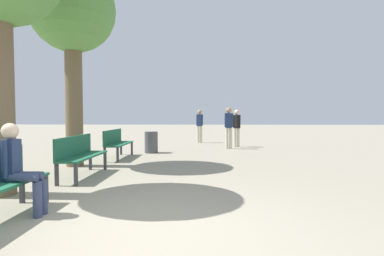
# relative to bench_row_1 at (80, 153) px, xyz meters

# --- Properties ---
(ground_plane) EXTENTS (80.00, 80.00, 0.00)m
(ground_plane) POSITION_rel_bench_row_1_xyz_m (2.06, -3.14, -0.54)
(ground_plane) COLOR gray
(bench_row_1) EXTENTS (0.47, 1.84, 0.91)m
(bench_row_1) POSITION_rel_bench_row_1_xyz_m (0.00, 0.00, 0.00)
(bench_row_1) COLOR #1E6042
(bench_row_1) RESTS_ON ground_plane
(bench_row_2) EXTENTS (0.47, 1.84, 0.91)m
(bench_row_2) POSITION_rel_bench_row_1_xyz_m (0.00, 2.86, 0.00)
(bench_row_2) COLOR #1E6042
(bench_row_2) RESTS_ON ground_plane
(tree_row_1) EXTENTS (2.24, 2.24, 5.29)m
(tree_row_1) POSITION_rel_bench_row_1_xyz_m (-0.72, 1.41, 3.49)
(tree_row_1) COLOR brown
(tree_row_1) RESTS_ON ground_plane
(person_seated) EXTENTS (0.56, 0.32, 1.27)m
(person_seated) POSITION_rel_bench_row_1_xyz_m (0.23, -2.57, 0.14)
(person_seated) COLOR #384260
(person_seated) RESTS_ON ground_plane
(pedestrian_near) EXTENTS (0.34, 0.23, 1.69)m
(pedestrian_near) POSITION_rel_bench_row_1_xyz_m (3.80, 5.69, 0.43)
(pedestrian_near) COLOR beige
(pedestrian_near) RESTS_ON ground_plane
(pedestrian_mid) EXTENTS (0.33, 0.28, 1.61)m
(pedestrian_mid) POSITION_rel_bench_row_1_xyz_m (4.21, 6.40, 0.38)
(pedestrian_mid) COLOR beige
(pedestrian_mid) RESTS_ON ground_plane
(pedestrian_far) EXTENTS (0.33, 0.24, 1.64)m
(pedestrian_far) POSITION_rel_bench_row_1_xyz_m (2.59, 8.36, 0.40)
(pedestrian_far) COLOR beige
(pedestrian_far) RESTS_ON ground_plane
(trash_bin) EXTENTS (0.48, 0.48, 0.77)m
(trash_bin) POSITION_rel_bench_row_1_xyz_m (0.87, 4.28, -0.15)
(trash_bin) COLOR #4C4C51
(trash_bin) RESTS_ON ground_plane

